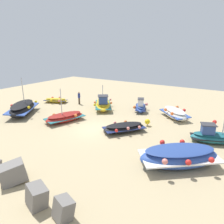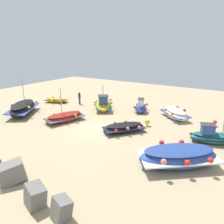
% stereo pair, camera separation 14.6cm
% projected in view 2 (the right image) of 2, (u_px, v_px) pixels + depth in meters
% --- Properties ---
extents(ground_plane, '(51.06, 51.06, 0.00)m').
position_uv_depth(ground_plane, '(94.00, 129.00, 19.96)').
color(ground_plane, tan).
extents(fishing_boat_0, '(3.40, 2.38, 0.73)m').
position_uv_depth(fishing_boat_0, '(56.00, 100.00, 29.19)').
color(fishing_boat_0, gold).
rests_on(fishing_boat_0, ground_plane).
extents(fishing_boat_1, '(3.66, 4.03, 0.81)m').
position_uv_depth(fishing_boat_1, '(124.00, 128.00, 19.26)').
color(fishing_boat_1, black).
rests_on(fishing_boat_1, ground_plane).
extents(fishing_boat_2, '(4.15, 4.82, 2.84)m').
position_uv_depth(fishing_boat_2, '(103.00, 104.00, 26.11)').
color(fishing_boat_2, gold).
rests_on(fishing_boat_2, ground_plane).
extents(fishing_boat_3, '(4.73, 5.58, 4.14)m').
position_uv_depth(fishing_boat_3, '(23.00, 108.00, 24.12)').
color(fishing_boat_3, black).
rests_on(fishing_boat_3, ground_plane).
extents(fishing_boat_4, '(3.99, 3.85, 1.13)m').
position_uv_depth(fishing_boat_4, '(175.00, 113.00, 22.85)').
color(fishing_boat_4, white).
rests_on(fishing_boat_4, ground_plane).
extents(fishing_boat_5, '(5.37, 4.96, 1.34)m').
position_uv_depth(fishing_boat_5, '(178.00, 156.00, 13.70)').
color(fishing_boat_5, '#2D4C9E').
rests_on(fishing_boat_5, ground_plane).
extents(fishing_boat_6, '(3.94, 2.66, 3.55)m').
position_uv_depth(fishing_boat_6, '(213.00, 137.00, 17.00)').
color(fishing_boat_6, '#1E6670').
rests_on(fishing_boat_6, ground_plane).
extents(fishing_boat_7, '(2.91, 4.42, 3.47)m').
position_uv_depth(fishing_boat_7, '(65.00, 117.00, 21.88)').
color(fishing_boat_7, maroon).
rests_on(fishing_boat_7, ground_plane).
extents(fishing_boat_8, '(2.40, 3.48, 1.61)m').
position_uv_depth(fishing_boat_8, '(141.00, 107.00, 25.34)').
color(fishing_boat_8, '#2D4C9E').
rests_on(fishing_boat_8, ground_plane).
extents(person_walking, '(0.32, 0.32, 1.68)m').
position_uv_depth(person_walking, '(79.00, 97.00, 28.12)').
color(person_walking, brown).
rests_on(person_walking, ground_plane).
extents(mooring_buoy_0, '(0.40, 0.40, 0.59)m').
position_uv_depth(mooring_buoy_0, '(215.00, 122.00, 20.61)').
color(mooring_buoy_0, '#3F3F42').
rests_on(mooring_buoy_0, ground_plane).
extents(mooring_buoy_1, '(0.53, 0.53, 0.70)m').
position_uv_depth(mooring_buoy_1, '(147.00, 122.00, 20.62)').
color(mooring_buoy_1, '#3F3F42').
rests_on(mooring_buoy_1, ground_plane).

